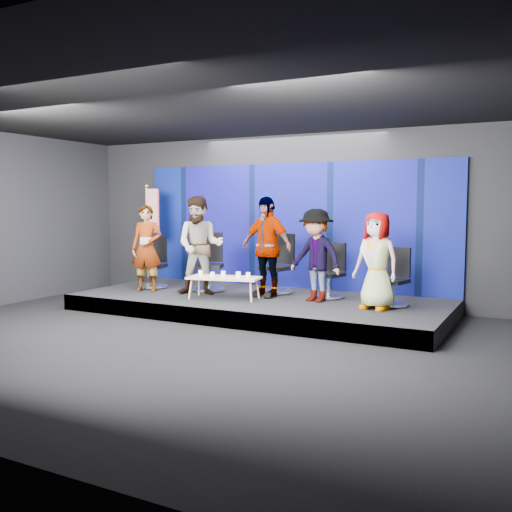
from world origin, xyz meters
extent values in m
plane|color=black|center=(0.00, 0.00, 0.00)|extent=(10.00, 10.00, 0.00)
cube|color=black|center=(0.00, 4.00, 1.75)|extent=(10.00, 0.02, 3.50)
cube|color=black|center=(0.00, 0.00, 3.50)|extent=(10.00, 8.00, 0.02)
cube|color=black|center=(0.00, 2.50, 0.15)|extent=(7.00, 3.00, 0.30)
cube|color=#071659|center=(0.00, 3.95, 1.60)|extent=(7.00, 0.08, 2.60)
cylinder|color=silver|center=(-2.49, 2.51, 0.33)|extent=(0.76, 0.76, 0.06)
cylinder|color=silver|center=(-2.49, 2.51, 0.56)|extent=(0.07, 0.07, 0.40)
cube|color=black|center=(-2.49, 2.51, 0.76)|extent=(0.61, 0.61, 0.07)
cube|color=black|center=(-2.57, 2.74, 1.10)|extent=(0.44, 0.18, 0.55)
imported|color=black|center=(-2.32, 2.09, 1.17)|extent=(0.73, 0.59, 1.74)
cylinder|color=silver|center=(-1.22, 2.67, 0.33)|extent=(0.86, 0.86, 0.07)
cylinder|color=silver|center=(-1.22, 2.67, 0.59)|extent=(0.08, 0.08, 0.44)
cube|color=black|center=(-1.22, 2.67, 0.81)|extent=(0.69, 0.69, 0.08)
cube|color=black|center=(-1.32, 2.92, 1.17)|extent=(0.47, 0.23, 0.61)
imported|color=black|center=(-1.14, 2.23, 1.25)|extent=(1.13, 1.02, 1.91)
cylinder|color=silver|center=(0.11, 3.05, 0.33)|extent=(0.77, 0.77, 0.07)
cylinder|color=silver|center=(0.11, 3.05, 0.59)|extent=(0.08, 0.08, 0.44)
cube|color=black|center=(0.11, 3.05, 0.81)|extent=(0.62, 0.62, 0.08)
cube|color=black|center=(0.16, 3.31, 1.17)|extent=(0.49, 0.15, 0.61)
imported|color=black|center=(0.11, 2.60, 1.25)|extent=(1.18, 0.67, 1.90)
cylinder|color=silver|center=(1.23, 2.97, 0.33)|extent=(0.72, 0.72, 0.06)
cylinder|color=silver|center=(1.23, 2.97, 0.55)|extent=(0.07, 0.07, 0.39)
cube|color=black|center=(1.23, 2.97, 0.75)|extent=(0.58, 0.58, 0.07)
cube|color=black|center=(1.29, 3.19, 1.06)|extent=(0.42, 0.17, 0.53)
imported|color=black|center=(1.14, 2.53, 1.14)|extent=(1.21, 0.90, 1.67)
cylinder|color=silver|center=(2.49, 2.69, 0.33)|extent=(0.69, 0.69, 0.06)
cylinder|color=silver|center=(2.49, 2.69, 0.55)|extent=(0.07, 0.07, 0.38)
cube|color=black|center=(2.49, 2.69, 0.73)|extent=(0.55, 0.55, 0.07)
cube|color=black|center=(2.55, 2.91, 1.05)|extent=(0.41, 0.15, 0.52)
imported|color=black|center=(2.33, 2.27, 1.11)|extent=(0.90, 0.70, 1.63)
cube|color=tan|center=(-0.48, 2.02, 0.69)|extent=(1.42, 0.82, 0.04)
cylinder|color=tan|center=(-1.01, 1.69, 0.48)|extent=(0.04, 0.04, 0.37)
cylinder|color=tan|center=(-1.09, 2.12, 0.48)|extent=(0.04, 0.04, 0.37)
cylinder|color=tan|center=(0.14, 1.92, 0.48)|extent=(0.04, 0.04, 0.37)
cylinder|color=tan|center=(0.05, 2.35, 0.48)|extent=(0.04, 0.04, 0.37)
cylinder|color=white|center=(-0.94, 1.93, 0.76)|extent=(0.09, 0.09, 0.11)
cylinder|color=white|center=(-0.64, 1.88, 0.76)|extent=(0.08, 0.08, 0.09)
cylinder|color=white|center=(-0.52, 2.08, 0.76)|extent=(0.08, 0.08, 0.10)
cylinder|color=white|center=(-0.19, 2.05, 0.76)|extent=(0.09, 0.09, 0.11)
cylinder|color=white|center=(-0.03, 2.14, 0.76)|extent=(0.08, 0.08, 0.09)
cylinder|color=black|center=(-3.25, 3.29, 0.35)|extent=(0.29, 0.29, 0.09)
cylinder|color=gold|center=(-3.25, 3.29, 1.40)|extent=(0.04, 0.04, 2.02)
sphere|color=gold|center=(-3.25, 3.29, 2.46)|extent=(0.10, 0.10, 0.10)
cube|color=red|center=(-3.07, 3.25, 1.91)|extent=(0.35, 0.09, 0.97)
camera|label=1|loc=(4.91, -7.00, 2.05)|focal=40.00mm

